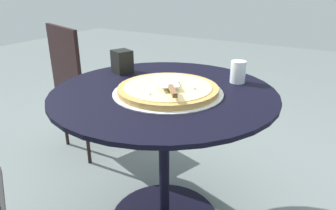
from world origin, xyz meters
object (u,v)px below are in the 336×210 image
Objects in this scene: napkin_dispenser at (122,61)px; patio_chair_near at (83,83)px; pizza_on_tray at (168,89)px; drinking_cup at (238,72)px; pizza_server at (171,88)px; patio_table at (164,129)px.

napkin_dispenser is 0.64m from patio_chair_near.
pizza_on_tray is 0.36m from drinking_cup.
pizza_on_tray is 2.46× the size of pizza_server.
napkin_dispenser is (0.42, -0.22, 0.01)m from pizza_server.
napkin_dispenser is at bearing -22.43° from pizza_on_tray.
drinking_cup is 1.14m from patio_chair_near.
drinking_cup is 0.59m from napkin_dispenser.
patio_table is at bearing -30.32° from pizza_on_tray.
patio_table is 2.08× the size of pizza_on_tray.
pizza_server is 0.47m from napkin_dispenser.
drinking_cup reaches higher than patio_table.
patio_chair_near is (1.11, -0.08, -0.26)m from drinking_cup.
pizza_server is 1.08m from patio_chair_near.
pizza_server is at bearing 66.55° from drinking_cup.
pizza_server reaches higher than patio_table.
napkin_dispenser is at bearing 157.56° from patio_chair_near.
patio_chair_near is (0.87, -0.35, -0.02)m from patio_table.
napkin_dispenser is (0.33, -0.13, 0.25)m from patio_table.
patio_chair_near reaches higher than pizza_server.
pizza_on_tray is 0.52× the size of patio_chair_near.
drinking_cup reaches higher than pizza_server.
patio_table is 0.44m from napkin_dispenser.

